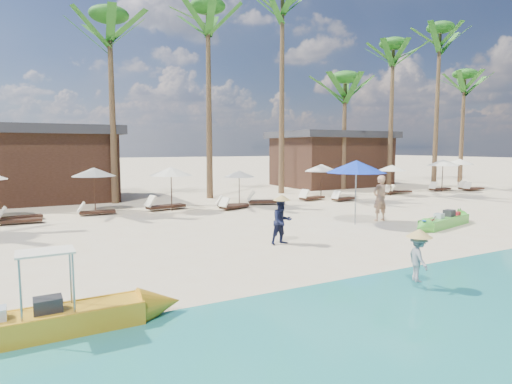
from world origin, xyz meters
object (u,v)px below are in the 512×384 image
tourist (380,198)px  blue_umbrella (356,167)px  green_canoe (444,221)px  yellow_canoe (34,325)px

tourist → blue_umbrella: 2.09m
green_canoe → yellow_canoe: bearing=-179.9°
yellow_canoe → blue_umbrella: (11.42, 5.45, 2.09)m
blue_umbrella → green_canoe: bearing=-33.8°
tourist → blue_umbrella: size_ratio=0.75×
green_canoe → yellow_canoe: 14.70m
green_canoe → tourist: tourist is taller
yellow_canoe → tourist: 14.20m
green_canoe → blue_umbrella: (-2.85, 1.91, 2.12)m
green_canoe → tourist: 2.64m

